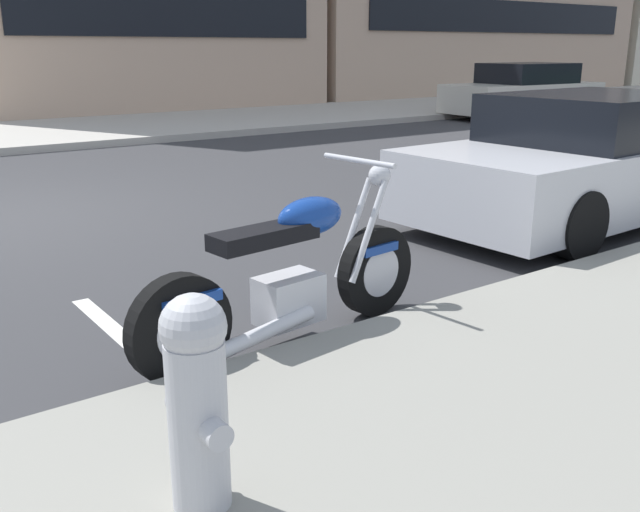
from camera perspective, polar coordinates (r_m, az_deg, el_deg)
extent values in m
cube|color=#ADA89E|center=(20.45, 5.26, 11.75)|extent=(120.00, 5.00, 0.14)
cube|color=silver|center=(4.48, -14.62, -7.41)|extent=(0.12, 2.20, 0.01)
cylinder|color=black|center=(4.84, 4.52, -1.19)|extent=(0.63, 0.18, 0.62)
cylinder|color=silver|center=(4.84, 4.52, -1.19)|extent=(0.35, 0.16, 0.34)
cylinder|color=black|center=(3.92, -11.33, -5.86)|extent=(0.63, 0.18, 0.62)
cylinder|color=silver|center=(3.92, -11.33, -5.86)|extent=(0.35, 0.16, 0.34)
cube|color=silver|center=(4.34, -2.55, -3.51)|extent=(0.43, 0.30, 0.30)
cube|color=black|center=(4.10, -4.56, 1.64)|extent=(0.70, 0.29, 0.10)
ellipsoid|color=navy|center=(4.31, -0.79, 3.25)|extent=(0.50, 0.29, 0.24)
cube|color=navy|center=(3.88, -10.85, -3.34)|extent=(0.38, 0.22, 0.06)
cube|color=navy|center=(4.78, 4.40, 0.72)|extent=(0.34, 0.19, 0.06)
cylinder|color=silver|center=(4.70, 2.74, 2.29)|extent=(0.34, 0.08, 0.65)
cylinder|color=silver|center=(4.60, 3.97, 1.96)|extent=(0.34, 0.08, 0.65)
cylinder|color=silver|center=(4.53, 3.16, 7.76)|extent=(0.10, 0.62, 0.04)
sphere|color=silver|center=(4.70, 4.87, 6.55)|extent=(0.15, 0.15, 0.15)
cylinder|color=silver|center=(4.10, -4.50, -6.20)|extent=(0.71, 0.17, 0.16)
cube|color=silver|center=(8.12, 21.33, 6.37)|extent=(4.64, 1.93, 0.68)
cube|color=black|center=(8.06, 21.80, 10.45)|extent=(2.23, 1.71, 0.48)
cylinder|color=black|center=(9.85, 21.81, 6.81)|extent=(0.63, 0.24, 0.62)
cylinder|color=black|center=(7.43, 9.69, 4.91)|extent=(0.63, 0.24, 0.62)
cylinder|color=black|center=(6.48, 20.25, 2.39)|extent=(0.63, 0.24, 0.62)
cube|color=beige|center=(19.68, 16.15, 12.30)|extent=(4.55, 1.94, 0.72)
cube|color=black|center=(19.74, 16.53, 14.07)|extent=(2.36, 1.71, 0.51)
cylinder|color=black|center=(18.06, 14.92, 11.40)|extent=(0.63, 0.25, 0.62)
cylinder|color=black|center=(19.15, 11.31, 11.90)|extent=(0.63, 0.25, 0.62)
cylinder|color=black|center=(20.35, 20.60, 11.44)|extent=(0.63, 0.25, 0.62)
cylinder|color=black|center=(21.33, 17.10, 11.95)|extent=(0.63, 0.25, 0.62)
cylinder|color=#B7B7BC|center=(2.66, -9.85, -13.43)|extent=(0.22, 0.22, 0.66)
sphere|color=#B7B7BC|center=(2.49, -10.29, -5.68)|extent=(0.24, 0.24, 0.24)
cylinder|color=#B7B7BC|center=(2.76, -11.21, -11.60)|extent=(0.10, 0.08, 0.10)
cylinder|color=#B7B7BC|center=(2.54, -8.43, -14.14)|extent=(0.10, 0.08, 0.10)
cube|color=black|center=(19.41, -11.85, 18.66)|extent=(8.32, 0.06, 1.10)
cube|color=black|center=(27.68, 15.22, 18.26)|extent=(13.27, 0.06, 1.10)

